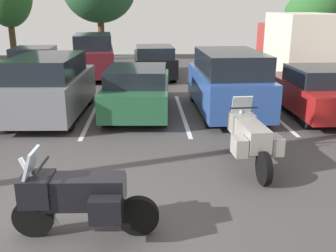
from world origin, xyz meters
TOP-DOWN VIEW (x-y plane):
  - ground at (0.00, 0.00)m, footprint 44.00×44.00m
  - motorcycle_touring at (0.37, -0.19)m, footprint 2.14×0.97m
  - motorcycle_second at (3.50, 2.25)m, footprint 0.99×2.25m
  - parking_stripes at (-1.72, 6.48)m, footprint 25.32×4.89m
  - car_grey at (-1.48, 6.37)m, footprint 2.05×4.46m
  - car_green at (1.10, 6.70)m, footprint 2.15×4.63m
  - car_blue at (3.89, 6.49)m, footprint 1.98×4.42m
  - car_red at (6.60, 6.16)m, footprint 1.94×4.23m
  - car_far_navy at (-3.85, 13.50)m, footprint 2.06×4.72m
  - car_far_maroon at (-1.05, 13.16)m, footprint 2.17×4.40m
  - car_far_black at (1.75, 13.14)m, footprint 1.97×4.44m
  - box_truck at (8.08, 12.03)m, footprint 2.77×6.49m
  - tree_far_right at (12.41, 20.96)m, footprint 3.62×3.62m

SIDE VIEW (x-z plane):
  - ground at x=0.00m, z-range -0.10..0.00m
  - parking_stripes at x=-1.72m, z-range 0.00..0.01m
  - motorcycle_touring at x=0.37m, z-range -0.04..1.32m
  - motorcycle_second at x=3.50m, z-range -0.04..1.34m
  - car_far_navy at x=-3.85m, z-range -0.01..1.39m
  - car_red at x=6.60m, z-range -0.02..1.48m
  - car_green at x=1.10m, z-range -0.01..1.48m
  - car_far_black at x=1.75m, z-range 0.00..1.47m
  - car_grey at x=-1.48m, z-range 0.00..1.87m
  - car_blue at x=3.89m, z-range 0.00..1.95m
  - car_far_maroon at x=-1.05m, z-range -0.01..2.00m
  - box_truck at x=8.08m, z-range 0.08..3.02m
  - tree_far_right at x=12.41m, z-range 0.69..4.83m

